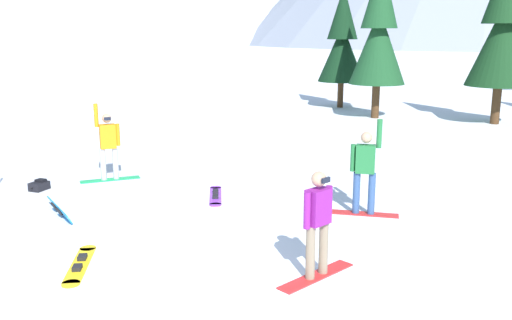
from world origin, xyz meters
TOP-DOWN VIEW (x-y plane):
  - ground_plane at (0.00, 0.00)m, footprint 800.00×800.00m
  - snowboarder_foreground at (2.45, 0.11)m, footprint 1.13×1.45m
  - snowboarder_midground at (3.14, 3.48)m, footprint 1.51×0.32m
  - snowboarder_background at (-3.48, 5.08)m, footprint 1.45×1.07m
  - loose_snowboard_far_spare at (-3.28, 2.18)m, footprint 1.35×1.40m
  - loose_snowboard_near_left at (-1.50, -0.22)m, footprint 0.80×1.77m
  - loose_snowboard_near_right at (-0.34, 4.18)m, footprint 0.71×1.73m
  - backpack_black at (-4.77, 3.84)m, footprint 0.39×0.54m
  - pine_tree_young at (3.47, 17.68)m, footprint 2.48×2.48m
  - pine_tree_slender at (8.46, 16.94)m, footprint 2.74×2.74m
  - pine_tree_tall at (1.73, 21.03)m, footprint 2.37×2.37m

SIDE VIEW (x-z plane):
  - ground_plane at x=0.00m, z-range 0.00..0.00m
  - loose_snowboard_near_left at x=-1.50m, z-range -0.02..0.07m
  - loose_snowboard_near_right at x=-0.34m, z-range -0.02..0.07m
  - backpack_black at x=-4.77m, z-range -0.02..0.25m
  - loose_snowboard_far_spare at x=-3.28m, z-range 0.01..0.24m
  - snowboarder_foreground at x=2.45m, z-range 0.05..1.79m
  - snowboarder_background at x=-3.48m, z-range -0.05..1.99m
  - snowboarder_midground at x=3.14m, z-range -0.05..2.03m
  - pine_tree_tall at x=1.73m, z-range 0.27..6.35m
  - pine_tree_young at x=3.47m, z-range 0.31..7.29m
  - pine_tree_slender at x=8.46m, z-range 0.33..7.63m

